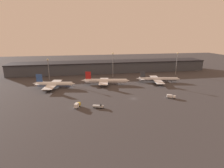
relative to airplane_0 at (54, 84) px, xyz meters
name	(u,v)px	position (x,y,z in m)	size (l,w,h in m)	color
ground	(134,99)	(63.83, -39.83, -3.53)	(600.00, 600.00, 0.00)	#383538
terminal_building	(111,66)	(63.83, 61.44, 3.51)	(248.44, 27.60, 13.99)	#3D424C
airplane_0	(54,84)	(0.00, 0.00, 0.00)	(39.63, 33.84, 12.78)	white
airplane_1	(105,81)	(47.96, 3.23, -0.12)	(48.12, 27.55, 12.70)	silver
airplane_2	(158,79)	(102.15, 1.84, -0.39)	(45.42, 36.38, 11.24)	silver
service_vehicle_0	(77,105)	(21.41, -49.73, -1.66)	(4.47, 6.65, 3.35)	gold
service_vehicle_1	(98,106)	(35.21, -52.61, -2.30)	(7.71, 5.02, 2.59)	#9EA3A8
service_vehicle_2	(171,96)	(92.09, -44.04, -1.97)	(6.67, 4.53, 2.71)	white
lamp_post_0	(48,66)	(-9.03, 31.72, 11.08)	(1.80, 1.80, 22.67)	slate
lamp_post_1	(113,62)	(60.74, 31.72, 14.00)	(1.80, 1.80, 27.96)	slate
lamp_post_2	(177,61)	(138.91, 31.72, 13.25)	(1.80, 1.80, 26.60)	slate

